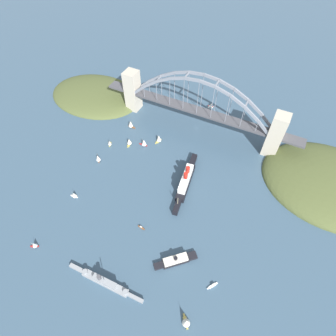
{
  "coord_description": "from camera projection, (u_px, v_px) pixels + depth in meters",
  "views": [
    {
      "loc": [
        -81.8,
        243.6,
        231.69
      ],
      "look_at": [
        0.0,
        80.14,
        8.0
      ],
      "focal_mm": 28.89,
      "sensor_mm": 36.0,
      "label": 1
    }
  ],
  "objects": [
    {
      "name": "ground_plane",
      "position": [
        196.0,
        128.0,
        340.42
      ],
      "size": [
        1400.0,
        1400.0,
        0.0
      ],
      "primitive_type": "plane",
      "color": "#385166"
    },
    {
      "name": "harbor_arch_bridge",
      "position": [
        198.0,
        110.0,
        318.19
      ],
      "size": [
        245.24,
        17.29,
        72.77
      ],
      "color": "#BCB29E",
      "rests_on": "ground"
    },
    {
      "name": "headland_west_shore",
      "position": [
        331.0,
        183.0,
        285.82
      ],
      "size": [
        140.58,
        116.64,
        28.68
      ],
      "color": "#4C562D",
      "rests_on": "ground"
    },
    {
      "name": "headland_east_shore",
      "position": [
        97.0,
        95.0,
        383.57
      ],
      "size": [
        131.97,
        97.04,
        19.26
      ],
      "color": "#4C562D",
      "rests_on": "ground"
    },
    {
      "name": "ocean_liner",
      "position": [
        186.0,
        180.0,
        280.8
      ],
      "size": [
        17.36,
        78.55,
        20.61
      ],
      "color": "black",
      "rests_on": "ground"
    },
    {
      "name": "naval_cruiser",
      "position": [
        104.0,
        282.0,
        219.61
      ],
      "size": [
        69.84,
        7.59,
        17.29
      ],
      "color": "gray",
      "rests_on": "ground"
    },
    {
      "name": "harbor_ferry_steamer",
      "position": [
        176.0,
        260.0,
        231.28
      ],
      "size": [
        32.07,
        30.64,
        8.33
      ],
      "color": "black",
      "rests_on": "ground"
    },
    {
      "name": "seaplane_taxiing_near_bridge",
      "position": [
        210.0,
        107.0,
        363.73
      ],
      "size": [
        7.65,
        11.09,
        5.19
      ],
      "color": "#B7B7B2",
      "rests_on": "ground"
    },
    {
      "name": "small_boat_0",
      "position": [
        34.0,
        245.0,
        238.96
      ],
      "size": [
        7.09,
        5.55,
        7.53
      ],
      "color": "#B2231E",
      "rests_on": "ground"
    },
    {
      "name": "small_boat_1",
      "position": [
        110.0,
        143.0,
        318.78
      ],
      "size": [
        5.13,
        7.14,
        7.76
      ],
      "color": "gold",
      "rests_on": "ground"
    },
    {
      "name": "small_boat_2",
      "position": [
        74.0,
        195.0,
        272.43
      ],
      "size": [
        8.37,
        4.97,
        7.71
      ],
      "color": "silver",
      "rests_on": "ground"
    },
    {
      "name": "small_boat_3",
      "position": [
        131.0,
        124.0,
        337.95
      ],
      "size": [
        10.41,
        5.95,
        10.6
      ],
      "color": "brown",
      "rests_on": "ground"
    },
    {
      "name": "small_boat_4",
      "position": [
        144.0,
        142.0,
        317.63
      ],
      "size": [
        10.28,
        5.93,
        10.3
      ],
      "color": "#B2231E",
      "rests_on": "ground"
    },
    {
      "name": "small_boat_5",
      "position": [
        186.0,
        322.0,
        199.4
      ],
      "size": [
        9.07,
        9.81,
        11.26
      ],
      "color": "gold",
      "rests_on": "ground"
    },
    {
      "name": "small_boat_6",
      "position": [
        129.0,
        142.0,
        319.24
      ],
      "size": [
        6.46,
        10.12,
        9.28
      ],
      "color": "gold",
      "rests_on": "ground"
    },
    {
      "name": "small_boat_7",
      "position": [
        213.0,
        286.0,
        219.85
      ],
      "size": [
        6.81,
        9.05,
        2.28
      ],
      "color": "silver",
      "rests_on": "ground"
    },
    {
      "name": "small_boat_8",
      "position": [
        159.0,
        138.0,
        321.9
      ],
      "size": [
        6.9,
        10.16,
        10.43
      ],
      "color": "gold",
      "rests_on": "ground"
    },
    {
      "name": "small_boat_9",
      "position": [
        98.0,
        158.0,
        302.36
      ],
      "size": [
        7.71,
        8.2,
        10.09
      ],
      "color": "brown",
      "rests_on": "ground"
    },
    {
      "name": "small_boat_10",
      "position": [
        141.0,
        228.0,
        252.55
      ],
      "size": [
        7.35,
        1.93,
        2.34
      ],
      "color": "brown",
      "rests_on": "ground"
    }
  ]
}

